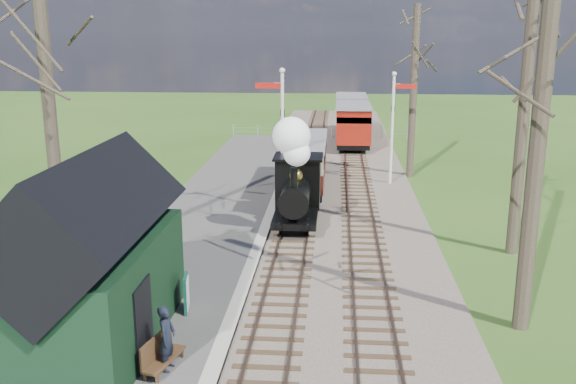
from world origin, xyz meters
The scene contains 18 objects.
distant_hills centered at (1.40, 64.38, -16.21)m, with size 114.40×48.00×22.02m.
ballast_bed centered at (1.30, 22.00, 0.05)m, with size 8.00×60.00×0.10m, color brown.
track_near centered at (0.00, 22.00, 0.10)m, with size 1.60×60.00×0.15m.
track_far centered at (2.60, 22.00, 0.10)m, with size 1.60×60.00×0.15m.
platform centered at (-3.50, 14.00, 0.10)m, with size 5.00×44.00×0.20m, color #474442.
coping_strip centered at (-1.20, 14.00, 0.10)m, with size 0.40×44.00×0.21m, color #B2AD9E.
station_shed centered at (-4.30, 4.00, 2.27)m, with size 3.25×6.30×4.78m.
semaphore_near centered at (-0.77, 16.00, 3.62)m, with size 1.22×0.24×6.22m.
semaphore_far centered at (4.37, 22.00, 3.35)m, with size 1.22×0.24×5.72m.
bare_trees centered at (1.33, 10.10, 5.21)m, with size 15.51×22.39×12.00m.
fence_line centered at (0.30, 36.00, 0.55)m, with size 12.60×0.08×1.00m.
locomotive centered at (-0.01, 14.22, 2.06)m, with size 1.79×4.17×4.47m.
coach centered at (0.00, 20.28, 1.51)m, with size 2.08×7.15×2.19m.
red_carriage_a centered at (2.60, 32.12, 1.64)m, with size 2.28×5.65×2.40m.
red_carriage_b centered at (2.60, 37.62, 1.64)m, with size 2.28×5.65×2.40m.
sign_board centered at (-2.49, 5.92, 0.72)m, with size 0.19×0.71×1.04m.
bench centered at (-2.39, 2.86, 0.57)m, with size 0.72×1.45×0.80m.
person centered at (-2.21, 2.83, 0.97)m, with size 0.56×0.37×1.54m, color black.
Camera 1 is at (1.51, -10.10, 7.71)m, focal length 40.00 mm.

